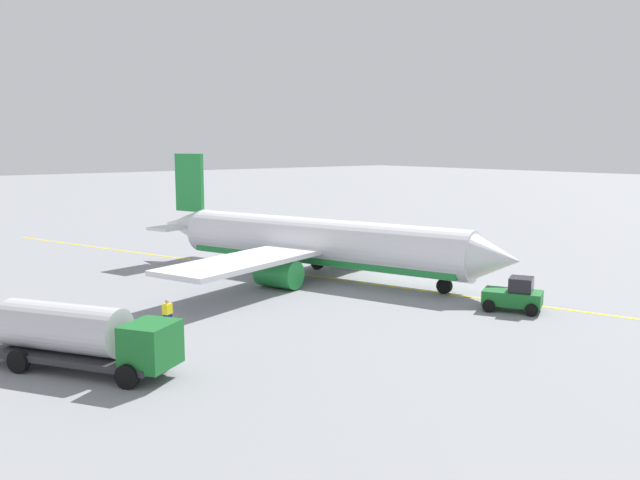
# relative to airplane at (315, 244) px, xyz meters

# --- Properties ---
(ground_plane) EXTENTS (400.00, 400.00, 0.00)m
(ground_plane) POSITION_rel_airplane_xyz_m (0.47, 0.15, -2.67)
(ground_plane) COLOR gray
(airplane) EXTENTS (32.82, 30.05, 9.70)m
(airplane) POSITION_rel_airplane_xyz_m (0.00, 0.00, 0.00)
(airplane) COLOR white
(airplane) RESTS_ON ground
(fuel_tanker) EXTENTS (9.60, 7.17, 3.15)m
(fuel_tanker) POSITION_rel_airplane_xyz_m (10.74, -22.36, -0.96)
(fuel_tanker) COLOR #2D2D33
(fuel_tanker) RESTS_ON ground
(pushback_tug) EXTENTS (4.12, 3.60, 2.20)m
(pushback_tug) POSITION_rel_airplane_xyz_m (16.67, 3.02, -1.67)
(pushback_tug) COLOR #196B28
(pushback_tug) RESTS_ON ground
(refueling_worker) EXTENTS (0.55, 0.62, 1.71)m
(refueling_worker) POSITION_rel_airplane_xyz_m (6.55, -16.04, -1.85)
(refueling_worker) COLOR navy
(refueling_worker) RESTS_ON ground
(safety_cone_nose) EXTENTS (0.60, 0.60, 0.67)m
(safety_cone_nose) POSITION_rel_airplane_xyz_m (12.83, 8.84, -2.34)
(safety_cone_nose) COLOR #F2590F
(safety_cone_nose) RESTS_ON ground
(taxi_line_marking) EXTENTS (77.97, 24.79, 0.01)m
(taxi_line_marking) POSITION_rel_airplane_xyz_m (0.47, 0.15, -2.67)
(taxi_line_marking) COLOR yellow
(taxi_line_marking) RESTS_ON ground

